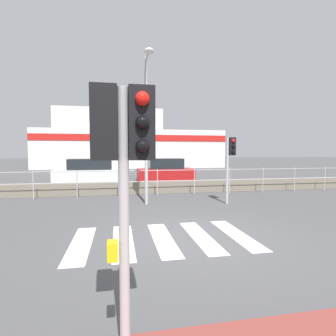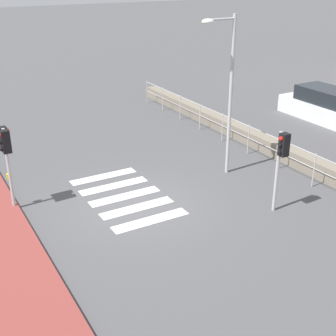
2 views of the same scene
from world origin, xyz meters
The scene contains 10 objects.
ground_plane centered at (0.00, 0.00, 0.00)m, with size 160.00×160.00×0.00m, color #4C4C4F.
crosswalk centered at (-0.74, 0.00, 0.00)m, with size 4.05×2.40×0.01m.
seawall centered at (0.00, 6.70, 0.28)m, with size 23.15×0.55×0.56m.
harbor_fence centered at (0.00, 5.83, 0.79)m, with size 20.87×0.04×1.21m.
traffic_light_near centered at (-1.68, -3.31, 2.02)m, with size 0.58×0.41×2.60m.
traffic_light_far centered at (2.47, 3.56, 1.87)m, with size 0.34×0.32×2.54m.
streetlamp centered at (-0.69, 3.77, 3.47)m, with size 0.32×1.30×5.50m.
ferry_boat centered at (-0.55, 28.90, 3.07)m, with size 22.83×7.68×9.00m.
parked_car_white centered at (-3.52, 11.92, 0.65)m, with size 4.51×1.81×1.54m.
parked_car_red centered at (1.46, 11.92, 0.65)m, with size 3.83×1.76×1.54m.
Camera 1 is at (-1.72, -5.81, 1.99)m, focal length 28.00 mm.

